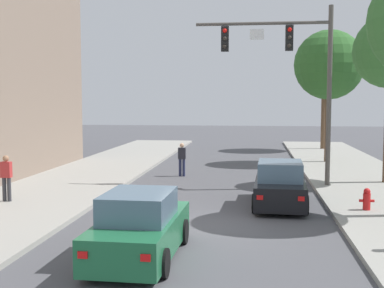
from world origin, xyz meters
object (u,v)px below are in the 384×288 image
(traffic_signal_mast, at_px, (292,63))
(street_tree_farthest, at_px, (324,61))
(pedestrian_sidewalk_left_walker, at_px, (6,176))
(car_lead_black, at_px, (280,186))
(car_following_green, at_px, (140,228))
(pedestrian_crossing_road, at_px, (182,158))
(street_tree_third, at_px, (329,65))
(fire_hydrant, at_px, (367,199))

(traffic_signal_mast, xyz_separation_m, street_tree_farthest, (3.53, 16.61, 1.27))
(pedestrian_sidewalk_left_walker, distance_m, street_tree_farthest, 26.22)
(car_lead_black, height_order, car_following_green, same)
(car_lead_black, height_order, pedestrian_crossing_road, pedestrian_crossing_road)
(pedestrian_crossing_road, bearing_deg, traffic_signal_mast, -27.70)
(traffic_signal_mast, bearing_deg, street_tree_third, 72.13)
(pedestrian_sidewalk_left_walker, bearing_deg, traffic_signal_mast, 26.07)
(pedestrian_sidewalk_left_walker, relative_size, fire_hydrant, 2.28)
(fire_hydrant, relative_size, street_tree_farthest, 0.09)
(car_lead_black, xyz_separation_m, fire_hydrant, (2.76, -0.99, -0.22))
(street_tree_third, xyz_separation_m, street_tree_farthest, (0.82, 8.18, 0.82))
(traffic_signal_mast, height_order, street_tree_farthest, street_tree_farthest)
(traffic_signal_mast, bearing_deg, pedestrian_crossing_road, 152.30)
(traffic_signal_mast, distance_m, street_tree_farthest, 17.03)
(car_lead_black, xyz_separation_m, car_following_green, (-3.57, -6.41, 0.00))
(car_lead_black, bearing_deg, pedestrian_sidewalk_left_walker, -173.71)
(pedestrian_crossing_road, bearing_deg, pedestrian_sidewalk_left_walker, -124.17)
(car_following_green, relative_size, street_tree_third, 0.56)
(street_tree_farthest, bearing_deg, car_following_green, -105.97)
(pedestrian_sidewalk_left_walker, relative_size, pedestrian_crossing_road, 1.00)
(car_following_green, xyz_separation_m, pedestrian_crossing_road, (-0.86, 13.00, 0.19))
(fire_hydrant, height_order, street_tree_third, street_tree_third)
(car_following_green, relative_size, fire_hydrant, 5.94)
(car_following_green, bearing_deg, street_tree_third, 69.83)
(street_tree_farthest, bearing_deg, fire_hydrant, -93.68)
(car_lead_black, distance_m, car_following_green, 7.34)
(fire_hydrant, distance_m, street_tree_farthest, 22.43)
(street_tree_third, bearing_deg, car_following_green, -110.17)
(fire_hydrant, relative_size, street_tree_third, 0.09)
(traffic_signal_mast, distance_m, street_tree_third, 8.87)
(car_lead_black, relative_size, car_following_green, 1.01)
(pedestrian_sidewalk_left_walker, height_order, street_tree_third, street_tree_third)
(street_tree_third, bearing_deg, pedestrian_sidewalk_left_walker, -133.94)
(pedestrian_crossing_road, relative_size, fire_hydrant, 2.28)
(car_following_green, distance_m, street_tree_farthest, 28.66)
(fire_hydrant, bearing_deg, street_tree_third, 87.56)
(car_lead_black, relative_size, street_tree_third, 0.56)
(traffic_signal_mast, xyz_separation_m, pedestrian_crossing_road, (-5.04, 2.65, -4.39))
(car_following_green, bearing_deg, traffic_signal_mast, 68.00)
(pedestrian_sidewalk_left_walker, bearing_deg, car_following_green, -41.50)
(fire_hydrant, xyz_separation_m, street_tree_third, (0.57, 13.37, 5.24))
(pedestrian_sidewalk_left_walker, bearing_deg, street_tree_third, 46.06)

